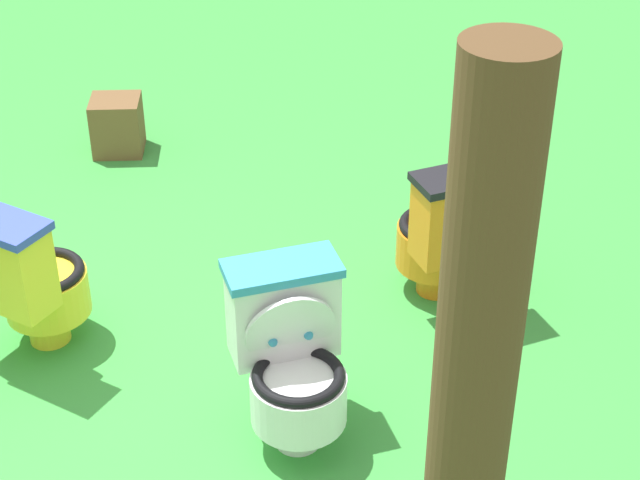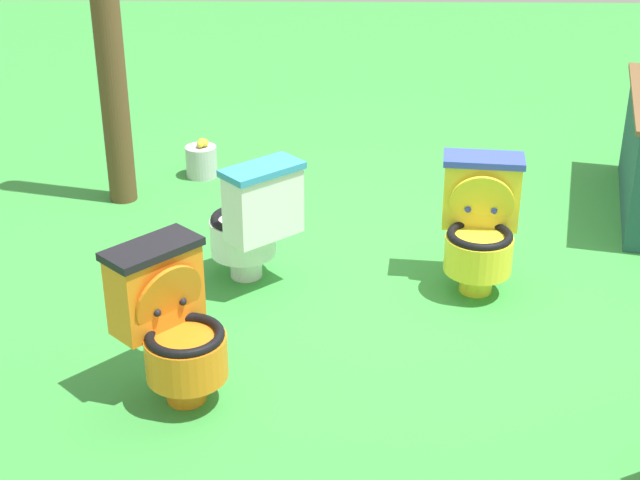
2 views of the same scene
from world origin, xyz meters
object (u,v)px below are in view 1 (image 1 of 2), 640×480
(toilet_white, at_px, (291,356))
(toilet_yellow, at_px, (27,278))
(small_crate, at_px, (117,125))
(toilet_orange, at_px, (447,231))

(toilet_white, height_order, toilet_yellow, same)
(small_crate, bearing_deg, toilet_orange, -106.51)
(toilet_yellow, bearing_deg, small_crate, 118.25)
(toilet_orange, xyz_separation_m, small_crate, (0.65, 2.20, -0.21))
(toilet_yellow, relative_size, toilet_orange, 1.00)
(toilet_yellow, bearing_deg, toilet_white, 5.36)
(toilet_white, xyz_separation_m, small_crate, (1.74, 1.93, -0.21))
(toilet_orange, bearing_deg, toilet_yellow, 169.22)
(toilet_white, bearing_deg, small_crate, -83.26)
(toilet_orange, height_order, small_crate, toilet_orange)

